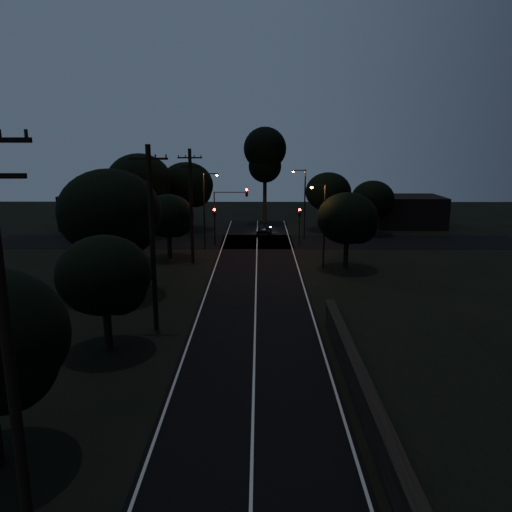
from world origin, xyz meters
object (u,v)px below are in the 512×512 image
object	(u,v)px
utility_pole_mid	(152,237)
streetlight_a	(206,205)
utility_pole_far	(191,205)
streetlight_c	(323,220)
utility_pole_near	(7,345)
streetlight_b	(303,199)
signal_right	(299,220)
tall_pine	(265,154)
signal_mast	(230,206)
car	(264,230)
signal_left	(215,220)

from	to	relation	value
utility_pole_mid	streetlight_a	xyz separation A→B (m)	(0.69, 23.00, -1.10)
utility_pole_far	streetlight_c	bearing A→B (deg)	-9.60
utility_pole_mid	streetlight_c	world-z (taller)	utility_pole_mid
utility_pole_near	streetlight_a	size ratio (longest dim) A/B	1.50
streetlight_b	streetlight_c	bearing A→B (deg)	-87.86
signal_right	streetlight_c	bearing A→B (deg)	-82.98
streetlight_a	streetlight_b	xyz separation A→B (m)	(10.61, 6.00, 0.00)
streetlight_c	utility_pole_mid	bearing A→B (deg)	-128.26
utility_pole_near	signal_right	xyz separation A→B (m)	(10.60, 41.99, -3.41)
tall_pine	signal_mast	bearing A→B (deg)	-104.62
tall_pine	car	xyz separation A→B (m)	(-0.16, -9.12, -8.72)
utility_pole_mid	signal_mast	size ratio (longest dim) A/B	1.76
utility_pole_mid	streetlight_b	bearing A→B (deg)	68.70
car	streetlight_c	bearing A→B (deg)	113.78
utility_pole_mid	tall_pine	world-z (taller)	tall_pine
tall_pine	signal_left	world-z (taller)	tall_pine
streetlight_c	streetlight_b	bearing A→B (deg)	92.14
utility_pole_mid	signal_left	xyz separation A→B (m)	(1.40, 24.99, -2.90)
signal_left	car	size ratio (longest dim) A/B	1.04
tall_pine	utility_pole_far	bearing A→B (deg)	-106.93
utility_pole_near	utility_pole_mid	distance (m)	17.01
streetlight_a	signal_left	bearing A→B (deg)	70.41
signal_mast	signal_left	bearing A→B (deg)	-179.87
tall_pine	streetlight_a	xyz separation A→B (m)	(-6.31, -17.00, -4.75)
utility_pole_far	signal_left	distance (m)	8.53
utility_pole_mid	utility_pole_far	size ratio (longest dim) A/B	1.05
utility_pole_mid	signal_right	world-z (taller)	utility_pole_mid
utility_pole_far	tall_pine	size ratio (longest dim) A/B	0.81
utility_pole_near	streetlight_c	xyz separation A→B (m)	(11.83, 32.00, -1.89)
streetlight_b	tall_pine	bearing A→B (deg)	111.38
tall_pine	signal_right	distance (m)	16.77
utility_pole_far	utility_pole_near	bearing A→B (deg)	-90.00
utility_pole_mid	signal_mast	distance (m)	25.22
signal_mast	streetlight_a	xyz separation A→B (m)	(-2.39, -1.99, 0.30)
tall_pine	signal_right	bearing A→B (deg)	-76.51
signal_left	car	xyz separation A→B (m)	(5.44, 5.89, -2.17)
utility_pole_mid	signal_mast	xyz separation A→B (m)	(3.09, 24.99, -1.40)
utility_pole_mid	signal_mast	world-z (taller)	utility_pole_mid
tall_pine	signal_left	bearing A→B (deg)	-110.46
signal_left	signal_right	bearing A→B (deg)	0.00
tall_pine	streetlight_b	bearing A→B (deg)	-68.62
utility_pole_far	streetlight_c	distance (m)	12.05
utility_pole_far	tall_pine	distance (m)	24.36
signal_left	utility_pole_mid	bearing A→B (deg)	-93.21
signal_right	car	bearing A→B (deg)	122.55
tall_pine	streetlight_b	size ratio (longest dim) A/B	1.63
utility_pole_far	tall_pine	world-z (taller)	tall_pine
signal_mast	streetlight_c	bearing A→B (deg)	-48.81
utility_pole_near	streetlight_c	world-z (taller)	utility_pole_near
car	streetlight_a	bearing A→B (deg)	58.39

